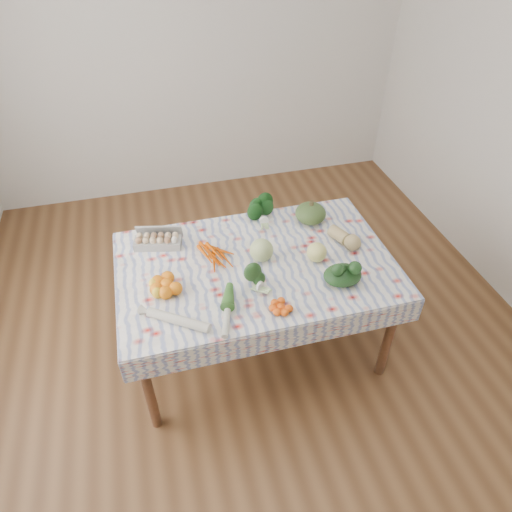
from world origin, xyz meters
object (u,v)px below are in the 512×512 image
at_px(dining_table, 256,273).
at_px(kabocha_squash, 311,213).
at_px(cabbage, 261,250).
at_px(egg_carton, 158,242).
at_px(grapefruit, 317,252).
at_px(butternut_squash, 345,237).

relative_size(dining_table, kabocha_squash, 7.77).
xyz_separation_m(dining_table, cabbage, (0.04, 0.03, 0.16)).
xyz_separation_m(egg_carton, grapefruit, (0.92, -0.38, 0.02)).
distance_m(dining_table, butternut_squash, 0.61).
height_order(dining_table, kabocha_squash, kabocha_squash).
xyz_separation_m(dining_table, kabocha_squash, (0.46, 0.32, 0.15)).
distance_m(butternut_squash, grapefruit, 0.25).
height_order(kabocha_squash, butternut_squash, kabocha_squash).
bearing_deg(cabbage, dining_table, -145.80).
relative_size(kabocha_squash, butternut_squash, 0.90).
relative_size(dining_table, cabbage, 11.15).
relative_size(dining_table, grapefruit, 13.21).
relative_size(dining_table, egg_carton, 5.50).
xyz_separation_m(egg_carton, cabbage, (0.60, -0.29, 0.03)).
xyz_separation_m(egg_carton, butternut_squash, (1.15, -0.27, 0.01)).
height_order(dining_table, grapefruit, grapefruit).
bearing_deg(butternut_squash, dining_table, 160.29).
bearing_deg(egg_carton, dining_table, -16.47).
xyz_separation_m(kabocha_squash, grapefruit, (-0.10, -0.39, -0.01)).
bearing_deg(kabocha_squash, cabbage, -145.09).
xyz_separation_m(dining_table, grapefruit, (0.36, -0.06, 0.14)).
height_order(dining_table, egg_carton, egg_carton).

